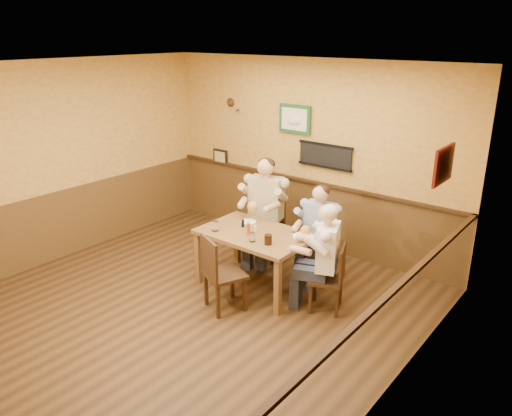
{
  "coord_description": "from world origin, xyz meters",
  "views": [
    {
      "loc": [
        3.91,
        -3.64,
        3.15
      ],
      "look_at": [
        0.34,
        0.86,
        1.1
      ],
      "focal_mm": 35.0,
      "sensor_mm": 36.0,
      "label": 1
    }
  ],
  "objects_px": {
    "chair_right_end": "(326,278)",
    "diner_white_elder": "(327,264)",
    "diner_tan_shirt": "(266,215)",
    "water_glass_left": "(215,226)",
    "pepper_shaker": "(243,223)",
    "salt_shaker": "(255,229)",
    "dining_table": "(255,239)",
    "water_glass_mid": "(252,237)",
    "chair_back_left": "(266,228)",
    "chair_back_right": "(319,250)",
    "diner_blue_polo": "(319,237)",
    "chair_near_side": "(225,273)",
    "hot_sauce_bottle": "(248,228)",
    "cola_tumbler": "(268,240)"
  },
  "relations": [
    {
      "from": "water_glass_mid",
      "to": "hot_sauce_bottle",
      "type": "height_order",
      "value": "hot_sauce_bottle"
    },
    {
      "from": "chair_back_right",
      "to": "diner_blue_polo",
      "type": "bearing_deg",
      "value": 0.0
    },
    {
      "from": "chair_back_left",
      "to": "diner_blue_polo",
      "type": "xyz_separation_m",
      "value": [
        0.92,
        -0.05,
        0.11
      ]
    },
    {
      "from": "chair_back_left",
      "to": "diner_white_elder",
      "type": "bearing_deg",
      "value": -40.0
    },
    {
      "from": "pepper_shaker",
      "to": "chair_back_left",
      "type": "bearing_deg",
      "value": 102.68
    },
    {
      "from": "chair_back_right",
      "to": "hot_sauce_bottle",
      "type": "distance_m",
      "value": 1.07
    },
    {
      "from": "diner_blue_polo",
      "to": "chair_near_side",
      "type": "bearing_deg",
      "value": -113.17
    },
    {
      "from": "chair_back_left",
      "to": "hot_sauce_bottle",
      "type": "distance_m",
      "value": 1.02
    },
    {
      "from": "chair_near_side",
      "to": "hot_sauce_bottle",
      "type": "bearing_deg",
      "value": -58.65
    },
    {
      "from": "pepper_shaker",
      "to": "salt_shaker",
      "type": "bearing_deg",
      "value": -7.87
    },
    {
      "from": "cola_tumbler",
      "to": "pepper_shaker",
      "type": "relative_size",
      "value": 1.24
    },
    {
      "from": "chair_near_side",
      "to": "diner_white_elder",
      "type": "distance_m",
      "value": 1.2
    },
    {
      "from": "chair_back_left",
      "to": "diner_white_elder",
      "type": "xyz_separation_m",
      "value": [
        1.42,
        -0.69,
        0.12
      ]
    },
    {
      "from": "diner_white_elder",
      "to": "pepper_shaker",
      "type": "xyz_separation_m",
      "value": [
        -1.26,
        -0.02,
        0.21
      ]
    },
    {
      "from": "chair_back_left",
      "to": "water_glass_left",
      "type": "height_order",
      "value": "chair_back_left"
    },
    {
      "from": "chair_right_end",
      "to": "diner_white_elder",
      "type": "height_order",
      "value": "diner_white_elder"
    },
    {
      "from": "dining_table",
      "to": "diner_tan_shirt",
      "type": "relative_size",
      "value": 1.03
    },
    {
      "from": "diner_white_elder",
      "to": "salt_shaker",
      "type": "distance_m",
      "value": 1.05
    },
    {
      "from": "chair_back_right",
      "to": "water_glass_left",
      "type": "distance_m",
      "value": 1.42
    },
    {
      "from": "diner_tan_shirt",
      "to": "cola_tumbler",
      "type": "xyz_separation_m",
      "value": [
        0.75,
        -0.94,
        0.13
      ]
    },
    {
      "from": "chair_right_end",
      "to": "dining_table",
      "type": "bearing_deg",
      "value": -108.04
    },
    {
      "from": "chair_back_right",
      "to": "hot_sauce_bottle",
      "type": "height_order",
      "value": "hot_sauce_bottle"
    },
    {
      "from": "dining_table",
      "to": "chair_back_left",
      "type": "distance_m",
      "value": 0.87
    },
    {
      "from": "cola_tumbler",
      "to": "hot_sauce_bottle",
      "type": "relative_size",
      "value": 0.68
    },
    {
      "from": "chair_back_left",
      "to": "chair_right_end",
      "type": "height_order",
      "value": "chair_back_left"
    },
    {
      "from": "water_glass_mid",
      "to": "cola_tumbler",
      "type": "height_order",
      "value": "cola_tumbler"
    },
    {
      "from": "chair_back_left",
      "to": "salt_shaker",
      "type": "bearing_deg",
      "value": -76.36
    },
    {
      "from": "hot_sauce_bottle",
      "to": "diner_tan_shirt",
      "type": "bearing_deg",
      "value": 113.96
    },
    {
      "from": "chair_near_side",
      "to": "diner_blue_polo",
      "type": "xyz_separation_m",
      "value": [
        0.46,
        1.35,
        0.12
      ]
    },
    {
      "from": "chair_near_side",
      "to": "hot_sauce_bottle",
      "type": "distance_m",
      "value": 0.66
    },
    {
      "from": "cola_tumbler",
      "to": "salt_shaker",
      "type": "bearing_deg",
      "value": 150.25
    },
    {
      "from": "diner_tan_shirt",
      "to": "water_glass_mid",
      "type": "distance_m",
      "value": 1.15
    },
    {
      "from": "diner_white_elder",
      "to": "chair_back_right",
      "type": "bearing_deg",
      "value": -163.47
    },
    {
      "from": "salt_shaker",
      "to": "chair_back_right",
      "type": "bearing_deg",
      "value": 52.2
    },
    {
      "from": "chair_back_left",
      "to": "hot_sauce_bottle",
      "type": "height_order",
      "value": "chair_back_left"
    },
    {
      "from": "diner_white_elder",
      "to": "water_glass_left",
      "type": "xyz_separation_m",
      "value": [
        -1.45,
        -0.34,
        0.22
      ]
    },
    {
      "from": "chair_near_side",
      "to": "pepper_shaker",
      "type": "relative_size",
      "value": 9.59
    },
    {
      "from": "diner_tan_shirt",
      "to": "water_glass_left",
      "type": "height_order",
      "value": "diner_tan_shirt"
    },
    {
      "from": "diner_white_elder",
      "to": "chair_near_side",
      "type": "bearing_deg",
      "value": -74.44
    },
    {
      "from": "hot_sauce_bottle",
      "to": "diner_white_elder",
      "type": "bearing_deg",
      "value": 10.01
    },
    {
      "from": "diner_white_elder",
      "to": "diner_tan_shirt",
      "type": "bearing_deg",
      "value": -137.28
    },
    {
      "from": "chair_near_side",
      "to": "water_glass_mid",
      "type": "relative_size",
      "value": 8.3
    },
    {
      "from": "diner_tan_shirt",
      "to": "diner_white_elder",
      "type": "relative_size",
      "value": 1.14
    },
    {
      "from": "diner_white_elder",
      "to": "dining_table",
      "type": "bearing_deg",
      "value": -108.04
    },
    {
      "from": "diner_tan_shirt",
      "to": "diner_white_elder",
      "type": "height_order",
      "value": "diner_tan_shirt"
    },
    {
      "from": "dining_table",
      "to": "water_glass_mid",
      "type": "distance_m",
      "value": 0.33
    },
    {
      "from": "water_glass_mid",
      "to": "cola_tumbler",
      "type": "xyz_separation_m",
      "value": [
        0.2,
        0.05,
        0.0
      ]
    },
    {
      "from": "chair_near_side",
      "to": "diner_tan_shirt",
      "type": "bearing_deg",
      "value": -48.63
    },
    {
      "from": "dining_table",
      "to": "chair_near_side",
      "type": "relative_size",
      "value": 1.5
    },
    {
      "from": "water_glass_left",
      "to": "diner_tan_shirt",
      "type": "bearing_deg",
      "value": 88.2
    }
  ]
}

